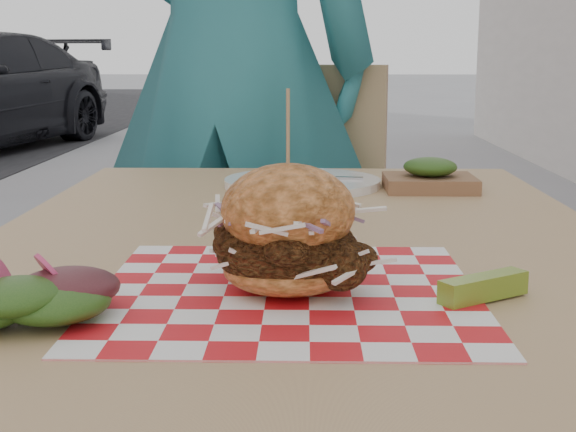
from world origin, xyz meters
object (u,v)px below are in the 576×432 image
diner (231,58)px  sandwich (288,236)px  patio_chair (311,229)px  patio_table (301,293)px

diner → sandwich: (0.16, -1.21, -0.16)m
sandwich → diner: bearing=97.7°
patio_chair → sandwich: size_ratio=4.95×
diner → patio_table: 1.01m
diner → sandwich: bearing=105.4°
diner → sandwich: size_ratio=10.07×
patio_chair → sandwich: (-0.03, -1.20, 0.25)m
diner → sandwich: diner is taller
patio_table → patio_chair: bearing=88.8°
sandwich → patio_table: bearing=87.4°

